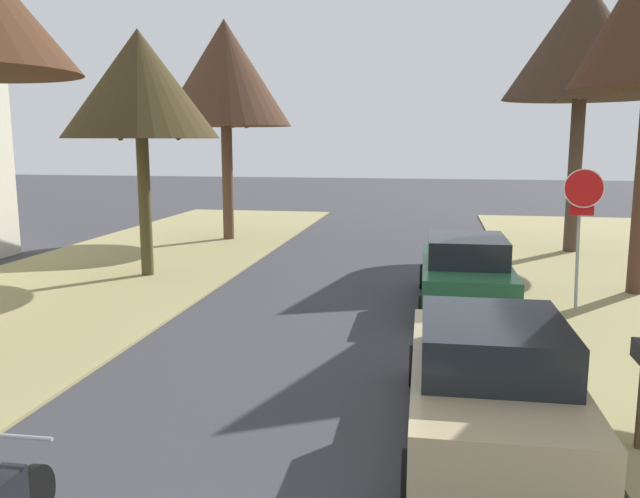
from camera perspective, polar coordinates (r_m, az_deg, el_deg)
stop_sign_far at (r=14.52m, az=22.09°, el=3.34°), size 0.81×0.42×2.96m
street_tree_right_far at (r=22.28m, az=22.17°, el=16.64°), size 4.72×4.72×8.38m
street_tree_left_mid_b at (r=17.53m, az=-15.62°, el=13.74°), size 3.99×3.99×6.30m
street_tree_left_far at (r=23.57m, az=-8.36°, el=15.01°), size 4.59×4.59×7.66m
parked_sedan_tan at (r=8.09m, az=14.68°, el=-11.45°), size 2.01×4.43×1.57m
parked_sedan_green at (r=14.28m, az=12.66°, el=-2.21°), size 2.01×4.43×1.57m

